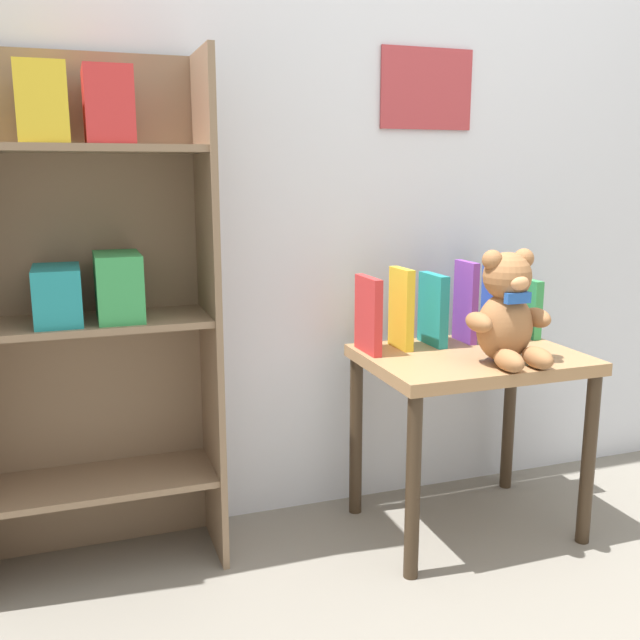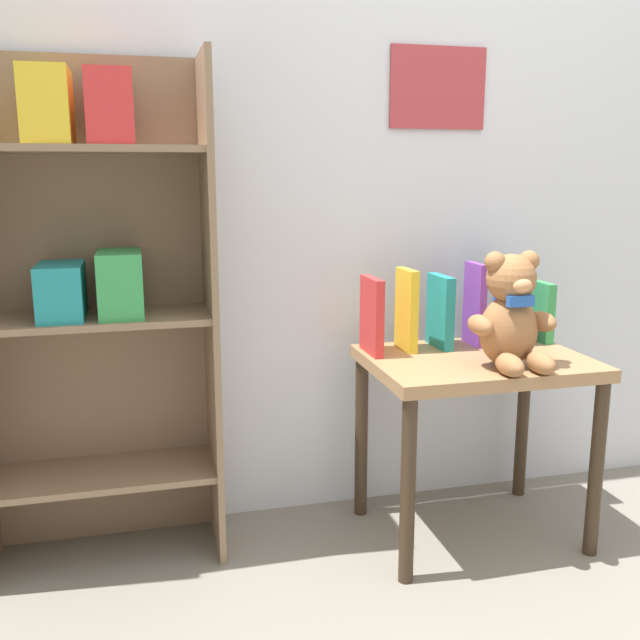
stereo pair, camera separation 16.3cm
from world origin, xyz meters
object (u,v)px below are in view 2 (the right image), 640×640
object	(u,v)px
book_standing_purple	(475,304)
book_standing_green	(541,312)
book_standing_red	(372,316)
book_standing_yellow	(407,310)
display_table	(475,385)
teddy_bear	(511,315)
bookshelf_side	(92,282)
book_standing_teal	(440,311)
book_standing_blue	(508,302)

from	to	relation	value
book_standing_purple	book_standing_green	bearing A→B (deg)	-2.48
book_standing_red	book_standing_green	size ratio (longest dim) A/B	1.20
book_standing_yellow	book_standing_green	bearing A→B (deg)	-2.09
book_standing_purple	book_standing_green	distance (m)	0.23
display_table	book_standing_purple	bearing A→B (deg)	67.82
book_standing_red	teddy_bear	bearing A→B (deg)	-36.33
book_standing_purple	book_standing_green	size ratio (longest dim) A/B	1.35
teddy_bear	book_standing_purple	distance (m)	0.25
bookshelf_side	book_standing_purple	world-z (taller)	bookshelf_side
book_standing_green	display_table	bearing A→B (deg)	-154.92
display_table	book_standing_red	distance (m)	0.36
book_standing_teal	book_standing_purple	size ratio (longest dim) A/B	0.87
book_standing_purple	bookshelf_side	bearing A→B (deg)	178.12
book_standing_green	teddy_bear	bearing A→B (deg)	-134.46
bookshelf_side	book_standing_purple	distance (m)	1.11
book_standing_yellow	book_standing_blue	bearing A→B (deg)	-0.35
display_table	book_standing_green	size ratio (longest dim) A/B	3.35
book_standing_purple	book_standing_blue	world-z (taller)	book_standing_blue
bookshelf_side	book_standing_green	world-z (taller)	bookshelf_side
book_standing_teal	book_standing_purple	xyz separation A→B (m)	(0.11, -0.00, 0.02)
book_standing_red	book_standing_green	xyz separation A→B (m)	(0.56, 0.01, -0.02)
book_standing_purple	book_standing_blue	distance (m)	0.11
display_table	book_standing_blue	world-z (taller)	book_standing_blue
book_standing_purple	book_standing_green	xyz separation A→B (m)	(0.23, -0.01, -0.03)
bookshelf_side	book_standing_blue	bearing A→B (deg)	-1.59
book_standing_green	book_standing_teal	bearing A→B (deg)	178.90
book_standing_green	book_standing_blue	bearing A→B (deg)	175.41
book_standing_red	book_standing_green	distance (m)	0.56
display_table	book_standing_red	size ratio (longest dim) A/B	2.79
teddy_bear	book_standing_green	xyz separation A→B (m)	(0.24, 0.24, -0.05)
book_standing_purple	display_table	bearing A→B (deg)	-112.27
book_standing_red	book_standing_teal	size ratio (longest dim) A/B	1.02
bookshelf_side	book_standing_yellow	world-z (taller)	bookshelf_side
book_standing_red	book_standing_teal	world-z (taller)	book_standing_red
display_table	book_standing_yellow	size ratio (longest dim) A/B	2.57
bookshelf_side	book_standing_red	world-z (taller)	bookshelf_side
teddy_bear	book_standing_green	size ratio (longest dim) A/B	1.70
book_standing_purple	book_standing_blue	xyz separation A→B (m)	(0.11, 0.00, 0.00)
bookshelf_side	teddy_bear	bearing A→B (deg)	-14.80
teddy_bear	book_standing_teal	xyz separation A→B (m)	(-0.09, 0.25, -0.03)
bookshelf_side	book_standing_red	size ratio (longest dim) A/B	6.16
book_standing_green	book_standing_red	bearing A→B (deg)	-178.05
bookshelf_side	book_standing_teal	bearing A→B (deg)	-1.98
book_standing_yellow	book_standing_purple	world-z (taller)	book_standing_purple
bookshelf_side	display_table	distance (m)	1.11
book_standing_yellow	book_standing_green	distance (m)	0.45
bookshelf_side	book_standing_red	bearing A→B (deg)	-4.31
bookshelf_side	display_table	bearing A→B (deg)	-9.31
display_table	book_standing_teal	size ratio (longest dim) A/B	2.85
book_standing_teal	book_standing_blue	distance (m)	0.23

